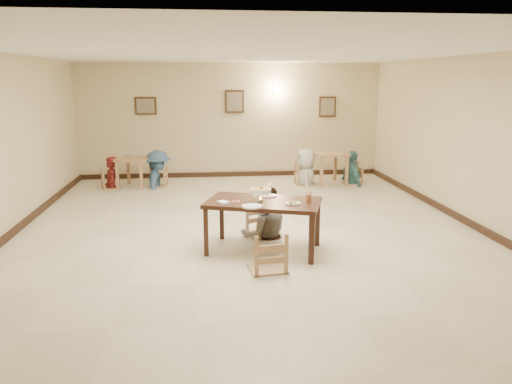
{
  "coord_description": "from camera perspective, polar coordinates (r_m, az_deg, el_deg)",
  "views": [
    {
      "loc": [
        -0.76,
        -8.31,
        2.58
      ],
      "look_at": [
        0.07,
        -0.64,
        0.83
      ],
      "focal_mm": 35.0,
      "sensor_mm": 36.0,
      "label": 1
    }
  ],
  "objects": [
    {
      "name": "chair_near",
      "position": [
        6.82,
        1.3,
        -4.72
      ],
      "size": [
        0.5,
        0.5,
        1.06
      ],
      "rotation": [
        0.0,
        0.0,
        3.26
      ],
      "color": "tan",
      "rests_on": "floor"
    },
    {
      "name": "wall_front",
      "position": [
        3.56,
        6.45,
        -4.92
      ],
      "size": [
        10.0,
        0.0,
        10.0
      ],
      "primitive_type": "plane",
      "rotation": [
        -1.57,
        0.0,
        0.0
      ],
      "color": "beige",
      "rests_on": "floor"
    },
    {
      "name": "bg_diner_a",
      "position": [
        12.42,
        -16.37,
        3.89
      ],
      "size": [
        0.5,
        0.64,
        1.54
      ],
      "primitive_type": "imported",
      "rotation": [
        0.0,
        0.0,
        4.98
      ],
      "color": "maroon",
      "rests_on": "floor"
    },
    {
      "name": "baseboard_left",
      "position": [
        9.26,
        -26.26,
        -4.36
      ],
      "size": [
        0.06,
        10.0,
        0.12
      ],
      "primitive_type": "cube",
      "color": "black",
      "rests_on": "floor"
    },
    {
      "name": "bg_chair_lr",
      "position": [
        12.44,
        -11.17,
        2.64
      ],
      "size": [
        0.41,
        0.41,
        0.88
      ],
      "rotation": [
        0.0,
        0.0,
        -1.7
      ],
      "color": "tan",
      "rests_on": "floor"
    },
    {
      "name": "bg_chair_rl",
      "position": [
        12.5,
        5.67,
        3.19
      ],
      "size": [
        0.48,
        0.48,
        1.02
      ],
      "rotation": [
        0.0,
        0.0,
        1.58
      ],
      "color": "tan",
      "rests_on": "floor"
    },
    {
      "name": "bg_table_right",
      "position": [
        12.6,
        8.33,
        3.86
      ],
      "size": [
        0.91,
        0.91,
        0.79
      ],
      "rotation": [
        0.0,
        0.0,
        0.17
      ],
      "color": "tan",
      "rests_on": "floor"
    },
    {
      "name": "wall_sconce",
      "position": [
        13.41,
        2.3,
        11.59
      ],
      "size": [
        0.16,
        0.05,
        0.22
      ],
      "primitive_type": "cube",
      "color": "#FFD88C",
      "rests_on": "wall_back"
    },
    {
      "name": "picture_b",
      "position": [
        13.3,
        -2.48,
        10.29
      ],
      "size": [
        0.5,
        0.04,
        0.6
      ],
      "color": "#372211",
      "rests_on": "wall_back"
    },
    {
      "name": "drink_glass",
      "position": [
        7.43,
        6.05,
        -0.63
      ],
      "size": [
        0.08,
        0.08,
        0.16
      ],
      "color": "white",
      "rests_on": "main_table"
    },
    {
      "name": "rice_plate_near",
      "position": [
        7.13,
        -0.48,
        -1.63
      ],
      "size": [
        0.29,
        0.29,
        0.07
      ],
      "color": "white",
      "rests_on": "main_table"
    },
    {
      "name": "bg_diner_d",
      "position": [
        12.7,
        11.0,
        4.68
      ],
      "size": [
        0.57,
        1.04,
        1.68
      ],
      "primitive_type": "imported",
      "rotation": [
        0.0,
        0.0,
        1.74
      ],
      "color": "teal",
      "rests_on": "floor"
    },
    {
      "name": "fried_plate",
      "position": [
        7.32,
        4.21,
        -1.26
      ],
      "size": [
        0.24,
        0.24,
        0.05
      ],
      "color": "white",
      "rests_on": "main_table"
    },
    {
      "name": "wall_right",
      "position": [
        9.63,
        23.61,
        5.3
      ],
      "size": [
        0.0,
        10.0,
        10.0
      ],
      "primitive_type": "plane",
      "rotation": [
        1.57,
        0.0,
        -1.57
      ],
      "color": "beige",
      "rests_on": "floor"
    },
    {
      "name": "main_table",
      "position": [
        7.52,
        0.84,
        -1.61
      ],
      "size": [
        1.9,
        1.43,
        0.79
      ],
      "rotation": [
        0.0,
        0.0,
        -0.33
      ],
      "color": "#371D13",
      "rests_on": "floor"
    },
    {
      "name": "chili_dish",
      "position": [
        7.43,
        -2.32,
        -1.07
      ],
      "size": [
        0.12,
        0.12,
        0.02
      ],
      "color": "white",
      "rests_on": "main_table"
    },
    {
      "name": "curry_warmer",
      "position": [
        7.43,
        0.54,
        0.13
      ],
      "size": [
        0.34,
        0.31,
        0.28
      ],
      "color": "silver",
      "rests_on": "main_table"
    },
    {
      "name": "chair_far",
      "position": [
        8.37,
        0.77,
        -1.7
      ],
      "size": [
        0.46,
        0.46,
        0.97
      ],
      "rotation": [
        0.0,
        0.0,
        0.37
      ],
      "color": "tan",
      "rests_on": "floor"
    },
    {
      "name": "bg_table_left",
      "position": [
        12.42,
        -13.76,
        3.21
      ],
      "size": [
        0.91,
        0.91,
        0.73
      ],
      "rotation": [
        0.0,
        0.0,
        -0.3
      ],
      "color": "tan",
      "rests_on": "floor"
    },
    {
      "name": "ceiling",
      "position": [
        8.35,
        -0.97,
        15.68
      ],
      "size": [
        10.0,
        10.0,
        0.0
      ],
      "primitive_type": "plane",
      "color": "white",
      "rests_on": "wall_back"
    },
    {
      "name": "napkin_cutlery",
      "position": [
        7.36,
        -3.73,
        -1.19
      ],
      "size": [
        0.22,
        0.27,
        0.03
      ],
      "color": "white",
      "rests_on": "main_table"
    },
    {
      "name": "floor",
      "position": [
        8.73,
        -0.89,
        -4.39
      ],
      "size": [
        10.0,
        10.0,
        0.0
      ],
      "primitive_type": "plane",
      "color": "beige",
      "rests_on": "ground"
    },
    {
      "name": "bg_chair_ll",
      "position": [
        12.47,
        -16.28,
        2.45
      ],
      "size": [
        0.43,
        0.43,
        0.91
      ],
      "rotation": [
        0.0,
        0.0,
        1.87
      ],
      "color": "tan",
      "rests_on": "floor"
    },
    {
      "name": "picture_c",
      "position": [
        13.7,
        8.17,
        9.61
      ],
      "size": [
        0.45,
        0.04,
        0.55
      ],
      "color": "#372211",
      "rests_on": "wall_back"
    },
    {
      "name": "bg_diner_c",
      "position": [
        12.44,
        5.71,
        4.91
      ],
      "size": [
        0.62,
        0.9,
        1.77
      ],
      "primitive_type": "imported",
      "rotation": [
        0.0,
        0.0,
        4.65
      ],
      "color": "silver",
      "rests_on": "floor"
    },
    {
      "name": "picture_a",
      "position": [
        13.36,
        -12.51,
        9.58
      ],
      "size": [
        0.55,
        0.04,
        0.45
      ],
      "color": "#372211",
      "rests_on": "wall_back"
    },
    {
      "name": "bg_chair_rr",
      "position": [
        12.75,
        10.94,
        3.14
      ],
      "size": [
        0.46,
        0.46,
        0.99
      ],
      "rotation": [
        0.0,
        0.0,
        -1.57
      ],
      "color": "tan",
      "rests_on": "floor"
    },
    {
      "name": "rice_plate_far",
      "position": [
        7.79,
        1.43,
        -0.4
      ],
      "size": [
        0.27,
        0.27,
        0.06
      ],
      "color": "white",
      "rests_on": "main_table"
    },
    {
      "name": "main_diner",
      "position": [
        8.22,
        1.05,
        0.61
      ],
      "size": [
        0.87,
        0.7,
        1.69
      ],
      "primitive_type": "imported",
      "rotation": [
        0.0,
        0.0,
        3.22
      ],
      "color": "gray",
      "rests_on": "floor"
    },
    {
      "name": "wall_back",
      "position": [
        13.37,
        -2.9,
        8.15
      ],
      "size": [
        10.0,
        0.0,
        10.0
      ],
      "primitive_type": "plane",
      "rotation": [
        1.57,
        0.0,
        0.0
      ],
      "color": "beige",
      "rests_on": "floor"
    },
    {
      "name": "baseboard_right",
      "position": [
        9.88,
        22.72,
        -2.99
      ],
      "size": [
        0.06,
        10.0,
        0.12
      ],
      "primitive_type": "cube",
      "color": "black",
      "rests_on": "floor"
    },
    {
      "name": "bg_diner_b",
      "position": [
        12.37,
        -11.26,
        4.7
      ],
      "size": [
        0.67,
        1.15,
        1.78
      ],
      "primitive_type": "imported",
      "rotation": [
        0.0,
        0.0,
        1.58
      ],
      "color": "#3E638A",
      "rests_on": "floor"
    },
    {
      "name": "baseboard_back",
      "position": [
        13.54,
        -2.82,
        2.05
      ],
      "size": [
        8.0,
        0.06,
        0.12
      ],
      "primitive_type": "cube",
      "color": "black",
      "rests_on": "floor"
    }
  ]
}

